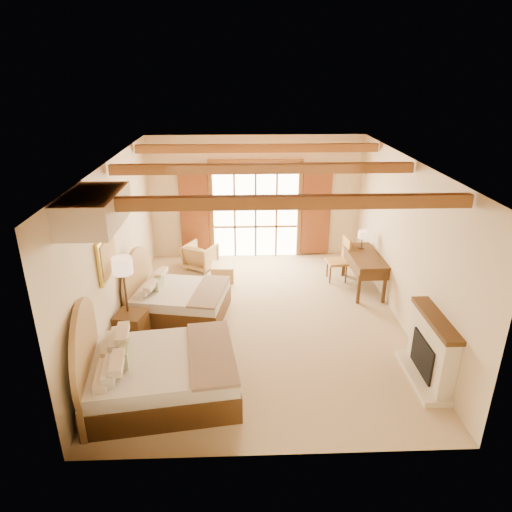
{
  "coord_description": "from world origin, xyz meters",
  "views": [
    {
      "loc": [
        -0.43,
        -8.04,
        4.73
      ],
      "look_at": [
        -0.11,
        0.2,
        1.32
      ],
      "focal_mm": 32.0,
      "sensor_mm": 36.0,
      "label": 1
    }
  ],
  "objects_px": {
    "bed_far": "(173,298)",
    "desk": "(363,270)",
    "bed_near": "(151,371)",
    "nightstand": "(132,328)",
    "armchair": "(201,256)"
  },
  "relations": [
    {
      "from": "nightstand",
      "to": "armchair",
      "type": "height_order",
      "value": "armchair"
    },
    {
      "from": "armchair",
      "to": "desk",
      "type": "xyz_separation_m",
      "value": [
        3.81,
        -1.29,
        0.12
      ]
    },
    {
      "from": "bed_far",
      "to": "desk",
      "type": "height_order",
      "value": "bed_far"
    },
    {
      "from": "bed_near",
      "to": "desk",
      "type": "height_order",
      "value": "bed_near"
    },
    {
      "from": "bed_far",
      "to": "armchair",
      "type": "relative_size",
      "value": 2.92
    },
    {
      "from": "bed_near",
      "to": "nightstand",
      "type": "distance_m",
      "value": 1.63
    },
    {
      "from": "bed_far",
      "to": "desk",
      "type": "xyz_separation_m",
      "value": [
        4.19,
        1.04,
        0.08
      ]
    },
    {
      "from": "bed_near",
      "to": "nightstand",
      "type": "bearing_deg",
      "value": 105.16
    },
    {
      "from": "bed_near",
      "to": "desk",
      "type": "bearing_deg",
      "value": 32.78
    },
    {
      "from": "bed_far",
      "to": "armchair",
      "type": "height_order",
      "value": "bed_far"
    },
    {
      "from": "bed_near",
      "to": "desk",
      "type": "distance_m",
      "value": 5.51
    },
    {
      "from": "armchair",
      "to": "desk",
      "type": "distance_m",
      "value": 4.03
    },
    {
      "from": "bed_near",
      "to": "armchair",
      "type": "bearing_deg",
      "value": 77.84
    },
    {
      "from": "armchair",
      "to": "desk",
      "type": "relative_size",
      "value": 0.46
    },
    {
      "from": "nightstand",
      "to": "bed_near",
      "type": "bearing_deg",
      "value": -54.82
    }
  ]
}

